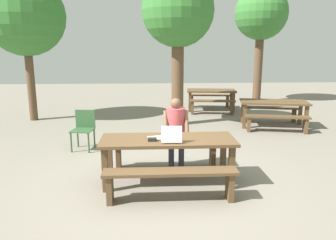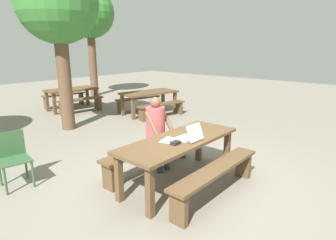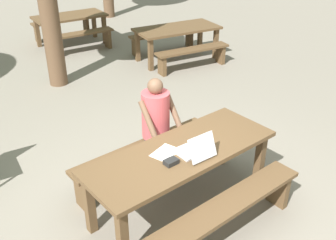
{
  "view_description": "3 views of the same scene",
  "coord_description": "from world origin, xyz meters",
  "px_view_note": "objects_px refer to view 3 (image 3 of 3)",
  "views": [
    {
      "loc": [
        -0.27,
        -5.07,
        2.19
      ],
      "look_at": [
        0.02,
        0.25,
        1.0
      ],
      "focal_mm": 35.12,
      "sensor_mm": 36.0,
      "label": 1
    },
    {
      "loc": [
        -3.26,
        -2.55,
        2.13
      ],
      "look_at": [
        0.02,
        0.25,
        1.0
      ],
      "focal_mm": 30.14,
      "sensor_mm": 36.0,
      "label": 2
    },
    {
      "loc": [
        -2.32,
        -2.57,
        3.0
      ],
      "look_at": [
        0.02,
        0.25,
        1.0
      ],
      "focal_mm": 41.84,
      "sensor_mm": 36.0,
      "label": 3
    }
  ],
  "objects_px": {
    "person_seated": "(157,121)",
    "picnic_table_rear": "(70,20)",
    "picnic_table_front": "(182,158)",
    "small_pouch": "(171,162)",
    "picnic_table_mid": "(177,32)",
    "laptop": "(195,149)"
  },
  "relations": [
    {
      "from": "laptop",
      "to": "picnic_table_rear",
      "type": "distance_m",
      "value": 6.55
    },
    {
      "from": "picnic_table_front",
      "to": "person_seated",
      "type": "xyz_separation_m",
      "value": [
        0.18,
        0.64,
        0.12
      ]
    },
    {
      "from": "laptop",
      "to": "small_pouch",
      "type": "relative_size",
      "value": 2.71
    },
    {
      "from": "picnic_table_front",
      "to": "small_pouch",
      "type": "height_order",
      "value": "small_pouch"
    },
    {
      "from": "picnic_table_front",
      "to": "small_pouch",
      "type": "xyz_separation_m",
      "value": [
        -0.25,
        -0.12,
        0.13
      ]
    },
    {
      "from": "picnic_table_mid",
      "to": "person_seated",
      "type": "bearing_deg",
      "value": -122.66
    },
    {
      "from": "small_pouch",
      "to": "person_seated",
      "type": "distance_m",
      "value": 0.87
    },
    {
      "from": "laptop",
      "to": "person_seated",
      "type": "height_order",
      "value": "person_seated"
    },
    {
      "from": "laptop",
      "to": "picnic_table_mid",
      "type": "bearing_deg",
      "value": -125.81
    },
    {
      "from": "picnic_table_front",
      "to": "person_seated",
      "type": "height_order",
      "value": "person_seated"
    },
    {
      "from": "picnic_table_mid",
      "to": "picnic_table_rear",
      "type": "distance_m",
      "value": 2.76
    },
    {
      "from": "picnic_table_front",
      "to": "picnic_table_mid",
      "type": "bearing_deg",
      "value": 49.84
    },
    {
      "from": "laptop",
      "to": "picnic_table_mid",
      "type": "relative_size",
      "value": 0.19
    },
    {
      "from": "picnic_table_front",
      "to": "laptop",
      "type": "bearing_deg",
      "value": -72.11
    },
    {
      "from": "person_seated",
      "to": "picnic_table_rear",
      "type": "xyz_separation_m",
      "value": [
        1.66,
        5.51,
        -0.16
      ]
    },
    {
      "from": "person_seated",
      "to": "picnic_table_rear",
      "type": "height_order",
      "value": "person_seated"
    },
    {
      "from": "small_pouch",
      "to": "picnic_table_rear",
      "type": "relative_size",
      "value": 0.08
    },
    {
      "from": "picnic_table_front",
      "to": "picnic_table_mid",
      "type": "height_order",
      "value": "picnic_table_front"
    },
    {
      "from": "person_seated",
      "to": "picnic_table_rear",
      "type": "bearing_deg",
      "value": 73.21
    },
    {
      "from": "person_seated",
      "to": "picnic_table_mid",
      "type": "distance_m",
      "value": 4.27
    },
    {
      "from": "picnic_table_front",
      "to": "picnic_table_mid",
      "type": "distance_m",
      "value": 4.87
    },
    {
      "from": "small_pouch",
      "to": "person_seated",
      "type": "height_order",
      "value": "person_seated"
    }
  ]
}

